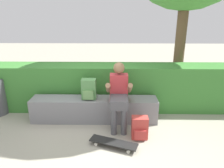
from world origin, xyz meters
The scene contains 7 objects.
ground_plane centered at (0.00, 0.00, 0.00)m, with size 24.00×24.00×0.00m, color #9D9887.
bench_main centered at (0.00, 0.42, 0.24)m, with size 2.52×0.42×0.48m.
person_skater centered at (0.49, 0.21, 0.67)m, with size 0.49×0.62×1.23m.
skateboard_near_person centered at (0.40, -0.49, 0.07)m, with size 0.82×0.46×0.09m.
backpack_on_bench centered at (-0.09, 0.41, 0.67)m, with size 0.28×0.23×0.40m.
backpack_on_ground centered at (0.85, -0.22, 0.19)m, with size 0.28×0.23×0.40m.
hedge_row centered at (0.50, 1.01, 0.51)m, with size 5.88×0.64×1.01m.
Camera 1 is at (0.42, -3.39, 2.08)m, focal length 33.27 mm.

